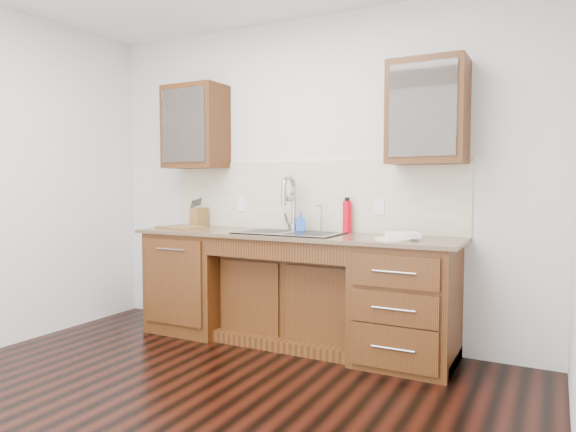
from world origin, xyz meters
The scene contains 24 objects.
ground centered at (0.00, 0.00, -0.05)m, with size 4.00×3.50×0.10m, color black.
wall_back centered at (0.00, 1.80, 1.35)m, with size 4.00×0.10×2.70m, color silver.
base_cabinet_left centered at (-0.95, 1.44, 0.44)m, with size 0.70×0.62×0.88m, color #593014.
base_cabinet_center centered at (0.00, 1.53, 0.35)m, with size 1.20×0.44×0.70m, color #593014.
base_cabinet_right centered at (0.95, 1.44, 0.44)m, with size 0.70×0.62×0.88m, color #593014.
countertop centered at (0.00, 1.43, 0.90)m, with size 2.70×0.65×0.03m, color #84705B.
backsplash centered at (0.00, 1.74, 1.21)m, with size 2.70×0.02×0.59m, color beige.
sink centered at (0.00, 1.41, 0.83)m, with size 0.84×0.46×0.19m, color #9E9EA5.
faucet centered at (-0.07, 1.64, 1.11)m, with size 0.04×0.04×0.40m, color #999993.
filter_tap centered at (0.18, 1.65, 1.03)m, with size 0.02×0.02×0.24m, color #999993.
upper_cabinet_left centered at (-1.05, 1.58, 1.83)m, with size 0.55×0.34×0.75m, color #593014.
upper_cabinet_right centered at (1.05, 1.58, 1.83)m, with size 0.55×0.34×0.75m, color #593014.
outlet_left centered at (-0.65, 1.73, 1.12)m, with size 0.08×0.01×0.12m, color white.
outlet_right centered at (0.65, 1.73, 1.12)m, with size 0.08×0.01×0.12m, color white.
soap_bottle centered at (0.03, 1.57, 0.99)m, with size 0.07×0.07×0.16m, color blue.
water_bottle centered at (0.40, 1.67, 1.04)m, with size 0.07×0.07×0.26m, color red.
plate centered at (0.88, 1.31, 0.92)m, with size 0.26×0.26×0.01m, color beige.
dish_towel centered at (0.93, 1.38, 0.94)m, with size 0.23×0.17×0.04m, color white.
knife_block centered at (-1.05, 1.62, 1.00)m, with size 0.10×0.16×0.18m, color brown.
cutting_board centered at (-1.07, 1.39, 0.92)m, with size 0.40×0.28×0.02m, color #A77E4B.
cup_left_a centered at (-1.09, 1.58, 1.77)m, with size 0.12×0.12×0.09m, color white.
cup_left_b centered at (-0.91, 1.58, 1.77)m, with size 0.11×0.11×0.10m, color silver.
cup_right_a centered at (0.99, 1.58, 1.77)m, with size 0.13×0.13×0.10m, color white.
cup_right_b centered at (1.19, 1.58, 1.77)m, with size 0.11×0.11×0.10m, color white.
Camera 1 is at (1.90, -2.22, 1.31)m, focal length 32.00 mm.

